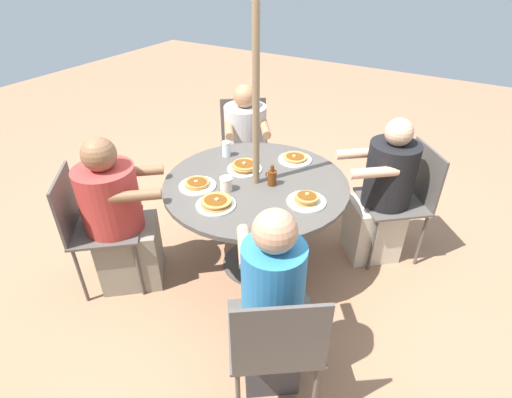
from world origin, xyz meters
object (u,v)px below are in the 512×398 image
(pancake_plate_a, at_px, (216,203))
(drinking_glass_a, at_px, (226,149))
(syrup_bottle, at_px, (272,177))
(pancake_plate_d, at_px, (245,167))
(patio_chair_north, at_px, (245,141))
(patio_chair_east, at_px, (92,222))
(pancake_plate_c, at_px, (197,184))
(diner_east, at_px, (120,222))
(patio_chair_south, at_px, (276,340))
(coffee_cup, at_px, (226,184))
(patio_table, at_px, (256,195))
(pancake_plate_e, at_px, (295,158))
(diner_west, at_px, (382,198))
(diner_north, at_px, (246,152))
(pancake_plate_b, at_px, (306,200))
(patio_chair_west, at_px, (404,195))
(diner_south, at_px, (272,309))

(pancake_plate_a, relative_size, drinking_glass_a, 2.14)
(syrup_bottle, bearing_deg, pancake_plate_d, -16.95)
(patio_chair_north, bearing_deg, patio_chair_east, 46.72)
(pancake_plate_c, bearing_deg, syrup_bottle, -146.57)
(diner_east, distance_m, pancake_plate_c, 0.60)
(patio_chair_south, xyz_separation_m, coffee_cup, (0.77, -0.72, 0.26))
(syrup_bottle, bearing_deg, pancake_plate_a, 66.01)
(patio_table, distance_m, pancake_plate_e, 0.45)
(patio_chair_south, distance_m, syrup_bottle, 1.11)
(diner_west, bearing_deg, patio_table, 90.00)
(pancake_plate_d, xyz_separation_m, pancake_plate_e, (-0.24, -0.32, -0.01))
(diner_north, xyz_separation_m, syrup_bottle, (-0.67, 0.73, 0.30))
(patio_chair_north, distance_m, pancake_plate_d, 0.97)
(pancake_plate_b, bearing_deg, drinking_glass_a, -19.10)
(patio_chair_west, relative_size, pancake_plate_a, 3.61)
(drinking_glass_a, bearing_deg, syrup_bottle, 158.60)
(patio_table, relative_size, syrup_bottle, 8.57)
(patio_chair_north, distance_m, diner_west, 1.42)
(patio_chair_north, relative_size, pancake_plate_e, 3.61)
(patio_chair_north, height_order, diner_south, diner_south)
(patio_chair_north, xyz_separation_m, pancake_plate_a, (-0.59, 1.27, 0.23))
(patio_chair_north, relative_size, diner_south, 0.77)
(pancake_plate_a, xyz_separation_m, syrup_bottle, (-0.18, -0.40, 0.04))
(pancake_plate_d, bearing_deg, patio_table, 145.89)
(diner_south, height_order, diner_west, diner_south)
(patio_table, distance_m, diner_west, 0.95)
(pancake_plate_e, bearing_deg, diner_west, -165.02)
(pancake_plate_a, relative_size, coffee_cup, 2.67)
(patio_chair_east, distance_m, pancake_plate_d, 1.11)
(patio_chair_south, bearing_deg, patio_chair_west, 46.93)
(patio_chair_north, height_order, pancake_plate_d, patio_chair_north)
(patio_chair_north, xyz_separation_m, pancake_plate_e, (-0.75, 0.47, 0.22))
(diner_west, distance_m, coffee_cup, 1.18)
(patio_chair_south, relative_size, pancake_plate_d, 3.61)
(patio_chair_north, bearing_deg, pancake_plate_c, 70.73)
(patio_chair_north, relative_size, syrup_bottle, 6.07)
(patio_table, height_order, diner_west, diner_west)
(pancake_plate_d, bearing_deg, pancake_plate_c, 67.22)
(patio_chair_east, distance_m, pancake_plate_c, 0.75)
(pancake_plate_e, distance_m, syrup_bottle, 0.40)
(drinking_glass_a, bearing_deg, patio_chair_north, -68.44)
(pancake_plate_a, distance_m, syrup_bottle, 0.44)
(pancake_plate_b, xyz_separation_m, drinking_glass_a, (0.79, -0.27, 0.04))
(diner_south, bearing_deg, pancake_plate_b, 66.44)
(pancake_plate_b, bearing_deg, pancake_plate_d, -15.91)
(pancake_plate_d, xyz_separation_m, syrup_bottle, (-0.27, 0.08, 0.03))
(patio_chair_west, bearing_deg, pancake_plate_d, 81.05)
(patio_chair_west, bearing_deg, diner_south, 128.65)
(patio_table, xyz_separation_m, patio_chair_east, (0.86, 0.71, -0.10))
(diner_west, height_order, pancake_plate_a, diner_west)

